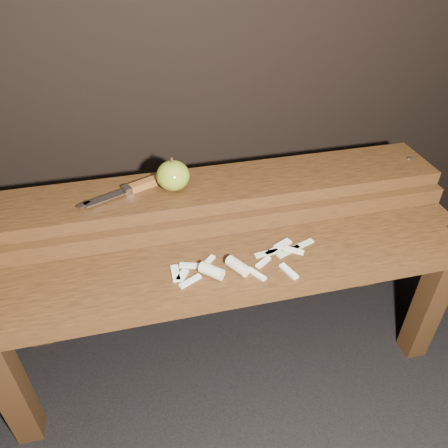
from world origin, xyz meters
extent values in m
plane|color=black|center=(0.00, 0.00, 0.00)|extent=(60.00, 60.00, 0.00)
cube|color=black|center=(-0.54, -0.10, 0.19)|extent=(0.06, 0.06, 0.38)
cube|color=black|center=(0.54, -0.10, 0.19)|extent=(0.06, 0.06, 0.38)
cube|color=#3D220E|center=(0.00, -0.05, 0.40)|extent=(1.20, 0.20, 0.04)
cube|color=black|center=(-0.54, 0.20, 0.23)|extent=(0.06, 0.06, 0.46)
cube|color=black|center=(0.54, 0.20, 0.23)|extent=(0.06, 0.06, 0.46)
cube|color=#3D220E|center=(0.00, 0.07, 0.44)|extent=(1.20, 0.02, 0.05)
cube|color=#3D220E|center=(0.00, 0.17, 0.48)|extent=(1.20, 0.18, 0.04)
cylinder|color=slate|center=(0.56, 0.17, 0.50)|extent=(0.01, 0.01, 0.00)
ellipsoid|color=olive|center=(-0.10, 0.17, 0.54)|extent=(0.08, 0.08, 0.07)
cylinder|color=#382314|center=(-0.10, 0.17, 0.58)|extent=(0.01, 0.01, 0.01)
cube|color=brown|center=(-0.17, 0.19, 0.51)|extent=(0.09, 0.06, 0.02)
cube|color=silver|center=(-0.22, 0.17, 0.51)|extent=(0.03, 0.03, 0.02)
cube|color=silver|center=(-0.27, 0.15, 0.51)|extent=(0.10, 0.06, 0.00)
cube|color=silver|center=(-0.32, 0.14, 0.51)|extent=(0.03, 0.03, 0.00)
cube|color=beige|center=(0.13, -0.02, 0.42)|extent=(0.05, 0.04, 0.01)
cube|color=beige|center=(0.14, -0.04, 0.42)|extent=(0.05, 0.04, 0.01)
cube|color=beige|center=(-0.10, -0.04, 0.42)|extent=(0.05, 0.03, 0.01)
cube|color=beige|center=(-0.14, -0.06, 0.42)|extent=(0.02, 0.05, 0.01)
cube|color=beige|center=(0.11, -0.11, 0.42)|extent=(0.03, 0.05, 0.01)
cube|color=beige|center=(0.04, -0.10, 0.42)|extent=(0.04, 0.05, 0.01)
cube|color=beige|center=(0.06, -0.07, 0.42)|extent=(0.04, 0.03, 0.01)
cube|color=beige|center=(-0.12, -0.07, 0.42)|extent=(0.03, 0.04, 0.01)
cube|color=beige|center=(-0.11, -0.09, 0.42)|extent=(0.05, 0.03, 0.01)
cube|color=beige|center=(-0.06, -0.04, 0.42)|extent=(0.05, 0.05, 0.01)
cylinder|color=#C9BB8C|center=(0.00, -0.07, 0.43)|extent=(0.05, 0.06, 0.03)
cylinder|color=#C9BB8C|center=(-0.06, -0.08, 0.43)|extent=(0.06, 0.06, 0.03)
cube|color=#BCC988|center=(0.13, -0.04, 0.42)|extent=(0.07, 0.04, 0.00)
cube|color=#BCC988|center=(0.11, -0.03, 0.42)|extent=(0.06, 0.04, 0.00)
cube|color=#BCC988|center=(0.08, -0.04, 0.42)|extent=(0.07, 0.02, 0.00)
cube|color=#BCC988|center=(0.17, -0.03, 0.42)|extent=(0.07, 0.04, 0.00)
camera|label=1|loc=(-0.20, -0.76, 1.10)|focal=35.00mm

